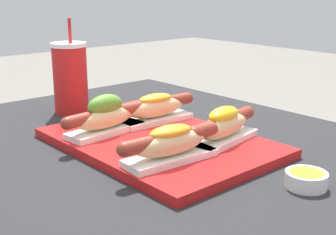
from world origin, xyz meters
The scene contains 7 objects.
serving_tray centered at (0.00, 0.02, 0.70)m, with size 0.45×0.32×0.02m.
hot_dog_0 centered at (-0.10, -0.04, 0.75)m, with size 0.08×0.21×0.08m.
hot_dog_1 centered at (0.11, -0.05, 0.75)m, with size 0.07×0.21×0.06m.
hot_dog_2 centered at (-0.09, 0.09, 0.75)m, with size 0.07×0.21×0.06m.
hot_dog_3 centered at (0.10, 0.09, 0.75)m, with size 0.09×0.21×0.07m.
sauce_bowl centered at (0.30, 0.07, 0.71)m, with size 0.07×0.07×0.03m.
drink_cup centered at (-0.35, 0.02, 0.78)m, with size 0.09×0.09×0.24m.
Camera 1 is at (0.68, -0.55, 1.01)m, focal length 50.00 mm.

